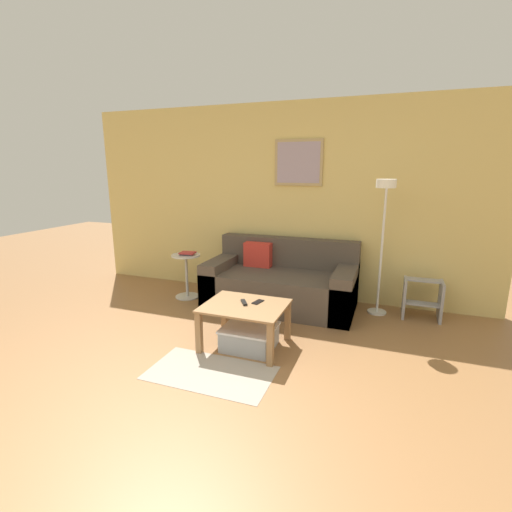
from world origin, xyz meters
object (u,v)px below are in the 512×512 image
Objects in this scene: cell_phone at (258,302)px; step_stool at (422,298)px; storage_bin at (250,337)px; coffee_table at (245,313)px; side_table at (186,272)px; remote_control at (244,302)px; book_stack at (187,253)px; floor_lamp at (384,220)px; couch at (281,283)px.

cell_phone is 0.31× the size of step_stool.
storage_bin is at bearing -94.08° from cell_phone.
cell_phone is at bearing 73.34° from storage_bin.
coffee_table is 1.57× the size of storage_bin.
coffee_table is 1.66m from side_table.
side_table is 4.24× the size of cell_phone.
step_stool reaches higher than remote_control.
remote_control is (-0.02, 0.03, 0.09)m from coffee_table.
cell_phone is (0.04, 0.13, 0.32)m from storage_bin.
side_table is at bearing -173.87° from step_stool.
cell_phone is (1.37, -0.95, 0.08)m from side_table.
book_stack is at bearing 139.70° from coffee_table.
floor_lamp is at bearing 46.03° from storage_bin.
coffee_table is (-0.01, -1.20, 0.06)m from couch.
book_stack is 1.62m from remote_control.
coffee_table is 1.67m from book_stack.
cell_phone is (0.09, 0.11, 0.09)m from coffee_table.
couch is 4.05× the size of step_stool.
book_stack is (-1.31, 1.09, 0.50)m from storage_bin.
storage_bin is 3.59× the size of cell_phone.
cell_phone is at bearing -0.40° from remote_control.
floor_lamp reaches higher than cell_phone.
couch is 1.20m from coffee_table.
step_stool is (2.94, 0.31, -0.37)m from book_stack.
storage_bin is at bearing -20.84° from coffee_table.
step_stool is at bearing 5.98° from couch.
remote_control is at bearing -134.72° from cell_phone.
book_stack reaches higher than remote_control.
couch reaches higher than step_stool.
storage_bin is 0.35m from cell_phone.
remote_control is (-0.03, -1.17, 0.15)m from couch.
book_stack reaches higher than storage_bin.
coffee_table is at bearing 159.16° from storage_bin.
book_stack reaches higher than coffee_table.
book_stack is (-2.45, -0.08, -0.55)m from floor_lamp.
book_stack is (-1.27, -0.14, 0.32)m from couch.
floor_lamp is 3.53× the size of step_stool.
floor_lamp reaches higher than side_table.
couch is 1.18m from remote_control.
side_table is 2.80× the size of book_stack.
storage_bin is at bearing -39.64° from book_stack.
book_stack is at bearing -173.97° from step_stool.
side_table is (-1.33, 1.08, 0.25)m from storage_bin.
step_stool is at bearing 5.25° from remote_control.
side_table reaches higher than step_stool.
side_table reaches higher than coffee_table.
remote_control is at bearing -91.49° from couch.
coffee_table is at bearing -118.16° from cell_phone.
floor_lamp is 10.72× the size of remote_control.
coffee_table is 0.24m from storage_bin.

